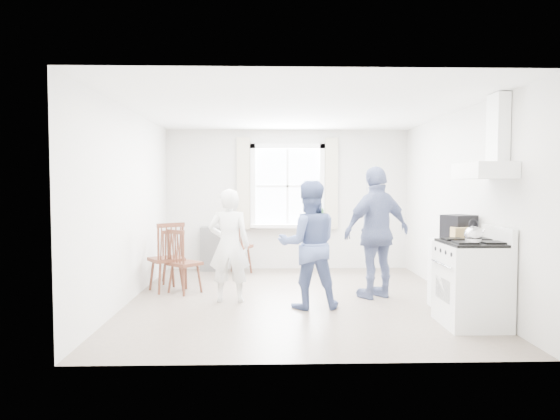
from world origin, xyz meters
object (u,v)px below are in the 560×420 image
object	(u,v)px
stereo_stack	(459,227)
person_left	(229,245)
gas_stove	(472,283)
windsor_chair_c	(169,249)
person_mid	(309,245)
person_right	(377,232)
windsor_chair_a	(173,251)
windsor_chair_b	(179,254)
low_cabinet	(454,274)

from	to	relation	value
stereo_stack	person_left	distance (m)	2.98
gas_stove	windsor_chair_c	xyz separation A→B (m)	(-3.74, 1.84, 0.15)
stereo_stack	windsor_chair_c	size ratio (longest dim) A/B	0.42
person_mid	person_right	distance (m)	1.14
windsor_chair_c	windsor_chair_a	bearing A→B (deg)	94.91
person_mid	person_right	xyz separation A→B (m)	(1.00, 0.54, 0.10)
gas_stove	windsor_chair_b	bearing A→B (deg)	154.32
person_right	low_cabinet	bearing A→B (deg)	113.76
gas_stove	person_mid	bearing A→B (deg)	154.01
gas_stove	windsor_chair_b	distance (m)	3.96
person_left	person_mid	bearing A→B (deg)	162.86
low_cabinet	windsor_chair_b	distance (m)	3.78
person_right	person_mid	bearing A→B (deg)	1.79
windsor_chair_c	person_right	xyz separation A→B (m)	(2.97, -0.44, 0.29)
windsor_chair_a	windsor_chair_c	size ratio (longest dim) A/B	0.84
gas_stove	windsor_chair_b	xyz separation A→B (m)	(-3.57, 1.72, 0.09)
person_left	windsor_chair_c	bearing A→B (deg)	-32.40
windsor_chair_a	person_right	size ratio (longest dim) A/B	0.47
stereo_stack	windsor_chair_a	world-z (taller)	stereo_stack
windsor_chair_a	windsor_chair_c	xyz separation A→B (m)	(0.05, -0.61, 0.10)
gas_stove	person_right	distance (m)	1.65
stereo_stack	windsor_chair_c	distance (m)	4.04
low_cabinet	person_right	xyz separation A→B (m)	(-0.83, 0.70, 0.47)
low_cabinet	windsor_chair_a	xyz separation A→B (m)	(-3.86, 1.75, 0.08)
windsor_chair_a	person_left	bearing A→B (deg)	-51.57
windsor_chair_b	person_left	distance (m)	0.93
gas_stove	stereo_stack	world-z (taller)	stereo_stack
gas_stove	person_left	distance (m)	3.07
person_mid	person_left	bearing A→B (deg)	-22.83
windsor_chair_a	person_left	distance (m)	1.59
gas_stove	person_right	world-z (taller)	person_right
windsor_chair_b	windsor_chair_c	xyz separation A→B (m)	(-0.17, 0.12, 0.06)
windsor_chair_b	person_right	bearing A→B (deg)	-6.50
windsor_chair_c	person_left	xyz separation A→B (m)	(0.93, -0.63, 0.13)
stereo_stack	windsor_chair_a	xyz separation A→B (m)	(-3.89, 1.78, -0.52)
windsor_chair_c	person_mid	bearing A→B (deg)	-26.40
windsor_chair_c	person_right	size ratio (longest dim) A/B	0.56
windsor_chair_b	windsor_chair_c	world-z (taller)	windsor_chair_c
gas_stove	windsor_chair_a	bearing A→B (deg)	147.12
windsor_chair_b	person_mid	size ratio (longest dim) A/B	0.58
windsor_chair_b	low_cabinet	bearing A→B (deg)	-15.59
windsor_chair_b	person_left	size ratio (longest dim) A/B	0.62
low_cabinet	stereo_stack	size ratio (longest dim) A/B	2.05
stereo_stack	windsor_chair_b	size ratio (longest dim) A/B	0.46
person_left	person_right	distance (m)	2.06
gas_stove	low_cabinet	distance (m)	0.70
gas_stove	low_cabinet	bearing A→B (deg)	84.32
low_cabinet	person_mid	xyz separation A→B (m)	(-1.83, 0.16, 0.37)
person_mid	windsor_chair_b	bearing A→B (deg)	-29.48
stereo_stack	person_left	xyz separation A→B (m)	(-2.91, 0.55, -0.29)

